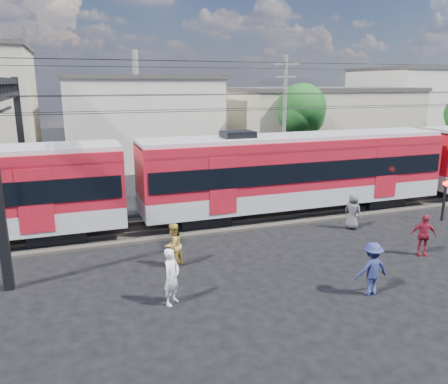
{
  "coord_description": "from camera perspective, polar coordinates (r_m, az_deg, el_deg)",
  "views": [
    {
      "loc": [
        -7.67,
        -11.55,
        6.74
      ],
      "look_at": [
        -1.83,
        5.0,
        2.32
      ],
      "focal_mm": 35.0,
      "sensor_mm": 36.0,
      "label": 1
    }
  ],
  "objects": [
    {
      "name": "pedestrian_c",
      "position": [
        15.09,
        18.73,
        -9.48
      ],
      "size": [
        1.16,
        0.68,
        1.78
      ],
      "primitive_type": "imported",
      "rotation": [
        0.0,
        0.0,
        3.12
      ],
      "color": "navy",
      "rests_on": "ground"
    },
    {
      "name": "track_bed",
      "position": [
        22.04,
        1.89,
        -3.52
      ],
      "size": [
        70.0,
        3.4,
        0.12
      ],
      "primitive_type": "cube",
      "color": "#2D2823",
      "rests_on": "ground"
    },
    {
      "name": "pedestrian_a",
      "position": [
        13.83,
        -6.86,
        -10.91
      ],
      "size": [
        0.78,
        0.77,
        1.82
      ],
      "primitive_type": "imported",
      "rotation": [
        0.0,
        0.0,
        0.76
      ],
      "color": "white",
      "rests_on": "ground"
    },
    {
      "name": "tree_near",
      "position": [
        34.17,
        10.33,
        10.41
      ],
      "size": [
        3.82,
        3.64,
        6.72
      ],
      "color": "#382619",
      "rests_on": "ground"
    },
    {
      "name": "commuter_train",
      "position": [
        22.86,
        9.8,
        2.98
      ],
      "size": [
        50.3,
        3.08,
        4.17
      ],
      "color": "black",
      "rests_on": "ground"
    },
    {
      "name": "pedestrian_b",
      "position": [
        16.51,
        -6.67,
        -6.9
      ],
      "size": [
        1.04,
        1.0,
        1.68
      ],
      "primitive_type": "imported",
      "rotation": [
        0.0,
        0.0,
        3.79
      ],
      "color": "gold",
      "rests_on": "ground"
    },
    {
      "name": "building_east",
      "position": [
        53.33,
        22.96,
        10.25
      ],
      "size": [
        10.2,
        10.2,
        8.3
      ],
      "color": "beige",
      "rests_on": "ground"
    },
    {
      "name": "building_midwest",
      "position": [
        39.09,
        -11.19,
        9.33
      ],
      "size": [
        12.24,
        12.24,
        7.3
      ],
      "color": "beige",
      "rests_on": "ground"
    },
    {
      "name": "ground",
      "position": [
        15.42,
        12.99,
        -12.18
      ],
      "size": [
        120.0,
        120.0,
        0.0
      ],
      "primitive_type": "plane",
      "color": "black",
      "rests_on": "ground"
    },
    {
      "name": "building_mideast",
      "position": [
        41.79,
        12.02,
        8.9
      ],
      "size": [
        16.32,
        10.2,
        6.3
      ],
      "color": "#B6AA8B",
      "rests_on": "ground"
    },
    {
      "name": "crossing_signal",
      "position": [
        24.17,
        26.91,
        -0.04
      ],
      "size": [
        0.31,
        0.31,
        2.11
      ],
      "color": "black",
      "rests_on": "ground"
    },
    {
      "name": "pedestrian_d",
      "position": [
        19.15,
        24.59,
        -5.13
      ],
      "size": [
        1.08,
        0.78,
        1.7
      ],
      "primitive_type": "imported",
      "rotation": [
        0.0,
        0.0,
        -0.42
      ],
      "color": "maroon",
      "rests_on": "ground"
    },
    {
      "name": "catenary",
      "position": [
        19.64,
        -22.48,
        8.39
      ],
      "size": [
        70.0,
        9.3,
        7.52
      ],
      "color": "black",
      "rests_on": "ground"
    },
    {
      "name": "pedestrian_e",
      "position": [
        21.41,
        16.47,
        -2.44
      ],
      "size": [
        0.88,
        0.99,
        1.7
      ],
      "primitive_type": "imported",
      "rotation": [
        0.0,
        0.0,
        2.1
      ],
      "color": "#504F54",
      "rests_on": "ground"
    },
    {
      "name": "rail_far",
      "position": [
        22.67,
        1.2,
        -2.69
      ],
      "size": [
        70.0,
        0.12,
        0.12
      ],
      "primitive_type": "cube",
      "color": "#59544C",
      "rests_on": "track_bed"
    },
    {
      "name": "rail_near",
      "position": [
        21.34,
        2.62,
        -3.79
      ],
      "size": [
        70.0,
        0.12,
        0.12
      ],
      "primitive_type": "cube",
      "color": "#59544C",
      "rests_on": "track_bed"
    },
    {
      "name": "utility_pole_mid",
      "position": [
        29.95,
        7.89,
        9.77
      ],
      "size": [
        1.8,
        0.24,
        8.5
      ],
      "color": "slate",
      "rests_on": "ground"
    }
  ]
}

